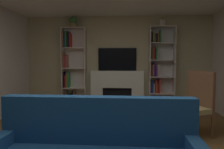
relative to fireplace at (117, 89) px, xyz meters
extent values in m
cube|color=tan|center=(0.00, 0.13, 0.73)|extent=(5.15, 0.06, 2.50)
cube|color=white|center=(-0.56, 0.01, -0.24)|extent=(0.32, 0.18, 0.56)
cube|color=white|center=(0.56, 0.01, -0.24)|extent=(0.32, 0.18, 0.56)
cube|color=white|center=(0.00, 0.01, 0.27)|extent=(1.43, 0.18, 0.46)
cube|color=black|center=(0.00, 0.06, -0.24)|extent=(0.79, 0.08, 0.56)
cube|color=#545B4F|center=(0.00, -0.23, -0.51)|extent=(1.53, 0.30, 0.03)
cube|color=black|center=(0.00, 0.07, 0.81)|extent=(1.03, 0.06, 0.62)
cube|color=silver|center=(-1.49, -0.04, 0.57)|extent=(0.02, 0.28, 2.19)
cube|color=silver|center=(-0.86, -0.04, 0.57)|extent=(0.02, 0.28, 2.19)
cube|color=silver|center=(-1.18, 0.09, 0.57)|extent=(0.65, 0.02, 2.19)
cube|color=silver|center=(-1.18, -0.04, -0.52)|extent=(0.61, 0.28, 0.02)
cube|color=#59336A|center=(-1.46, -0.01, -0.33)|extent=(0.04, 0.18, 0.36)
cube|color=#A68434|center=(-1.41, -0.02, -0.29)|extent=(0.02, 0.19, 0.44)
cube|color=navy|center=(-1.37, -0.03, -0.34)|extent=(0.04, 0.21, 0.34)
cube|color=black|center=(-1.31, -0.01, -0.33)|extent=(0.04, 0.18, 0.36)
cube|color=olive|center=(-1.26, -0.01, -0.34)|extent=(0.03, 0.18, 0.33)
cube|color=black|center=(-1.22, -0.03, -0.27)|extent=(0.03, 0.21, 0.47)
cube|color=olive|center=(-1.18, -0.02, -0.27)|extent=(0.02, 0.20, 0.47)
cube|color=silver|center=(-1.18, -0.04, 0.02)|extent=(0.61, 0.28, 0.02)
cube|color=black|center=(-1.46, -0.01, 0.25)|extent=(0.03, 0.18, 0.44)
cube|color=#AD251E|center=(-1.42, 0.00, 0.19)|extent=(0.04, 0.16, 0.33)
cube|color=#9B5C2A|center=(-1.38, -0.02, 0.22)|extent=(0.03, 0.20, 0.38)
cube|color=#29793D|center=(-1.34, -0.01, 0.24)|extent=(0.04, 0.18, 0.41)
cube|color=silver|center=(-1.18, -0.04, 0.57)|extent=(0.61, 0.28, 0.02)
cube|color=brown|center=(-1.46, -0.02, 0.79)|extent=(0.04, 0.21, 0.43)
cube|color=#AD2937|center=(-1.41, -0.03, 0.74)|extent=(0.04, 0.22, 0.32)
cube|color=brown|center=(-1.37, -0.03, 0.75)|extent=(0.03, 0.21, 0.35)
cube|color=silver|center=(-1.18, -0.04, 1.12)|extent=(0.61, 0.28, 0.02)
cube|color=#98553E|center=(-1.46, -0.02, 1.35)|extent=(0.03, 0.20, 0.46)
cube|color=#214B8B|center=(-1.42, 0.00, 1.28)|extent=(0.03, 0.17, 0.32)
cube|color=#21733B|center=(-1.37, -0.03, 1.34)|extent=(0.04, 0.23, 0.44)
cube|color=black|center=(-1.32, -0.02, 1.34)|extent=(0.04, 0.19, 0.43)
cube|color=red|center=(-1.26, -0.03, 1.32)|extent=(0.02, 0.22, 0.38)
cube|color=silver|center=(-1.18, -0.04, 1.65)|extent=(0.61, 0.28, 0.02)
cube|color=silver|center=(0.86, -0.07, 0.57)|extent=(0.02, 0.34, 2.19)
cube|color=silver|center=(1.49, -0.07, 0.57)|extent=(0.02, 0.34, 2.19)
cube|color=silver|center=(1.18, 0.09, 0.57)|extent=(0.65, 0.02, 2.19)
cube|color=silver|center=(1.18, -0.07, -0.52)|extent=(0.61, 0.34, 0.02)
cube|color=beige|center=(0.90, -0.03, -0.37)|extent=(0.04, 0.22, 0.27)
cube|color=#1E567D|center=(0.95, -0.02, -0.38)|extent=(0.04, 0.20, 0.25)
cube|color=#A83432|center=(1.00, -0.01, -0.38)|extent=(0.04, 0.19, 0.26)
cube|color=olive|center=(1.04, -0.02, -0.35)|extent=(0.02, 0.21, 0.32)
cube|color=#2B5086|center=(1.09, -0.03, -0.39)|extent=(0.04, 0.23, 0.24)
cube|color=#337B49|center=(1.13, -0.04, -0.36)|extent=(0.02, 0.23, 0.30)
cube|color=beige|center=(1.16, -0.05, -0.37)|extent=(0.03, 0.27, 0.28)
cube|color=silver|center=(1.18, -0.07, -0.09)|extent=(0.61, 0.34, 0.02)
cube|color=#5F3E72|center=(0.90, -0.02, 0.05)|extent=(0.03, 0.20, 0.26)
cube|color=navy|center=(0.94, -0.04, 0.07)|extent=(0.03, 0.25, 0.31)
cube|color=beige|center=(0.99, -0.01, 0.04)|extent=(0.04, 0.19, 0.23)
cube|color=#AA392E|center=(1.03, -0.05, 0.09)|extent=(0.03, 0.26, 0.33)
cube|color=#C13B1D|center=(1.07, -0.04, 0.05)|extent=(0.03, 0.24, 0.26)
cube|color=#B92F29|center=(1.12, -0.06, 0.10)|extent=(0.03, 0.28, 0.35)
cube|color=silver|center=(1.18, -0.07, 0.35)|extent=(0.61, 0.34, 0.02)
cube|color=#B9301A|center=(0.90, -0.02, 0.54)|extent=(0.03, 0.19, 0.36)
cube|color=brown|center=(0.95, -0.03, 0.52)|extent=(0.03, 0.21, 0.32)
cube|color=#542978|center=(0.99, -0.03, 0.54)|extent=(0.03, 0.22, 0.36)
cube|color=#663380|center=(1.04, -0.05, 0.49)|extent=(0.03, 0.25, 0.27)
cube|color=beige|center=(1.09, -0.02, 0.51)|extent=(0.04, 0.21, 0.30)
cube|color=silver|center=(1.18, -0.07, 0.79)|extent=(0.61, 0.34, 0.02)
cube|color=#386754|center=(0.90, -0.03, 0.96)|extent=(0.03, 0.21, 0.34)
cube|color=brown|center=(0.93, -0.05, 0.96)|extent=(0.02, 0.26, 0.32)
cube|color=#B0282A|center=(0.98, -0.03, 0.96)|extent=(0.04, 0.21, 0.33)
cube|color=#2E763C|center=(1.04, -0.06, 0.97)|extent=(0.04, 0.28, 0.34)
cube|color=silver|center=(1.18, -0.07, 1.22)|extent=(0.61, 0.34, 0.02)
cube|color=black|center=(0.90, -0.02, 1.38)|extent=(0.04, 0.19, 0.30)
cube|color=brown|center=(0.95, -0.06, 1.38)|extent=(0.02, 0.27, 0.29)
cube|color=#3C683B|center=(0.98, -0.05, 1.36)|extent=(0.02, 0.25, 0.26)
cube|color=#262725|center=(1.03, -0.02, 1.36)|extent=(0.04, 0.19, 0.24)
cube|color=brown|center=(1.08, -0.04, 1.37)|extent=(0.03, 0.24, 0.26)
cube|color=#3A733C|center=(1.12, -0.05, 1.40)|extent=(0.03, 0.27, 0.33)
cube|color=silver|center=(1.18, -0.07, 1.65)|extent=(0.61, 0.34, 0.02)
cylinder|color=#A37A46|center=(-1.18, -0.05, 1.71)|extent=(0.18, 0.18, 0.10)
sphere|color=#3E6F35|center=(-1.18, -0.05, 1.85)|extent=(0.21, 0.21, 0.21)
cylinder|color=beige|center=(1.18, -0.05, 1.74)|extent=(0.14, 0.14, 0.16)
cylinder|color=#4C7F3F|center=(1.18, -0.05, 1.88)|extent=(0.01, 0.01, 0.10)
sphere|color=#ECC055|center=(1.18, -0.05, 1.93)|extent=(0.05, 0.05, 0.05)
cylinder|color=#4C7F3F|center=(1.18, -0.05, 1.88)|extent=(0.01, 0.01, 0.10)
sphere|color=#ECC055|center=(1.18, -0.05, 1.93)|extent=(0.06, 0.06, 0.06)
cylinder|color=#4C7F3F|center=(1.19, -0.06, 1.88)|extent=(0.01, 0.01, 0.10)
sphere|color=#ECC055|center=(1.19, -0.06, 1.93)|extent=(0.04, 0.04, 0.04)
cube|color=#215286|center=(-0.02, -3.47, 0.15)|extent=(2.08, 0.16, 0.51)
cylinder|color=brown|center=(1.71, -2.12, -0.31)|extent=(0.04, 0.04, 0.43)
cylinder|color=brown|center=(1.46, -1.65, -0.31)|extent=(0.04, 0.04, 0.43)
cylinder|color=brown|center=(1.21, -2.38, -0.31)|extent=(0.04, 0.04, 0.43)
cylinder|color=brown|center=(0.97, -1.90, -0.31)|extent=(0.04, 0.04, 0.43)
cube|color=tan|center=(1.34, -2.01, -0.06)|extent=(0.80, 0.79, 0.08)
cube|color=brown|center=(1.34, -2.01, -0.12)|extent=(0.80, 0.79, 0.04)
cube|color=brown|center=(1.58, -1.89, 0.25)|extent=(0.32, 0.54, 0.69)
camera|label=1|loc=(0.30, -5.67, 0.79)|focal=33.67mm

